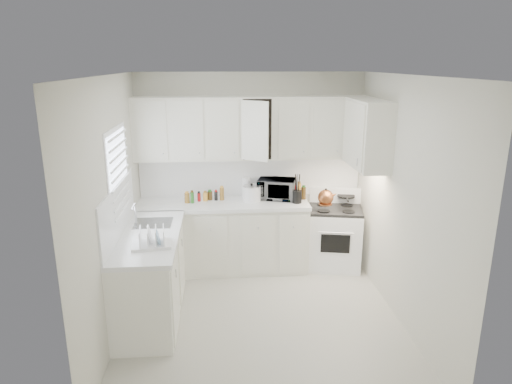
{
  "coord_description": "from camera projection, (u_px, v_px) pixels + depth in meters",
  "views": [
    {
      "loc": [
        -0.41,
        -4.46,
        2.73
      ],
      "look_at": [
        0.0,
        0.7,
        1.25
      ],
      "focal_mm": 32.17,
      "sensor_mm": 36.0,
      "label": 1
    }
  ],
  "objects": [
    {
      "name": "upper_cabinets_right",
      "position": [
        365.0,
        167.0,
        5.53
      ],
      "size": [
        0.33,
        0.9,
        0.8
      ],
      "primitive_type": null,
      "color": "beige",
      "rests_on": "wall_right"
    },
    {
      "name": "wall_right",
      "position": [
        404.0,
        203.0,
        4.81
      ],
      "size": [
        0.0,
        3.2,
        3.2
      ],
      "primitive_type": "plane",
      "rotation": [
        1.57,
        0.0,
        -1.57
      ],
      "color": "beige",
      "rests_on": "ground"
    },
    {
      "name": "backsplash_left",
      "position": [
        118.0,
        210.0,
        4.79
      ],
      "size": [
        0.02,
        1.6,
        0.55
      ],
      "primitive_type": "cube",
      "color": "silver",
      "rests_on": "wall_left"
    },
    {
      "name": "countertop_left",
      "position": [
        149.0,
        236.0,
        4.9
      ],
      "size": [
        0.64,
        1.62,
        0.05
      ],
      "primitive_type": "cube",
      "color": "silver",
      "rests_on": "lower_cabinets_left"
    },
    {
      "name": "window_blinds",
      "position": [
        119.0,
        177.0,
        4.85
      ],
      "size": [
        0.06,
        0.96,
        1.06
      ],
      "primitive_type": null,
      "color": "white",
      "rests_on": "wall_left"
    },
    {
      "name": "utensil_crock",
      "position": [
        297.0,
        188.0,
        5.93
      ],
      "size": [
        0.14,
        0.14,
        0.4
      ],
      "primitive_type": null,
      "rotation": [
        0.0,
        0.0,
        -0.1
      ],
      "color": "black",
      "rests_on": "countertop_back"
    },
    {
      "name": "stove",
      "position": [
        335.0,
        230.0,
        6.2
      ],
      "size": [
        0.79,
        0.7,
        1.07
      ],
      "primitive_type": null,
      "rotation": [
        0.0,
        0.0,
        -0.2
      ],
      "color": "white",
      "rests_on": "floor"
    },
    {
      "name": "spice_left_2",
      "position": [
        199.0,
        195.0,
        6.08
      ],
      "size": [
        0.06,
        0.06,
        0.13
      ],
      "primitive_type": "cylinder",
      "color": "red",
      "rests_on": "countertop_back"
    },
    {
      "name": "sauce_right_2",
      "position": [
        302.0,
        190.0,
        6.22
      ],
      "size": [
        0.06,
        0.06,
        0.19
      ],
      "primitive_type": "cylinder",
      "color": "#4C3515",
      "rests_on": "countertop_back"
    },
    {
      "name": "wall_back",
      "position": [
        251.0,
        170.0,
        6.23
      ],
      "size": [
        3.0,
        0.0,
        3.0
      ],
      "primitive_type": "plane",
      "rotation": [
        1.57,
        0.0,
        0.0
      ],
      "color": "beige",
      "rests_on": "ground"
    },
    {
      "name": "wall_front",
      "position": [
        283.0,
        276.0,
        3.16
      ],
      "size": [
        3.0,
        0.0,
        3.0
      ],
      "primitive_type": "plane",
      "rotation": [
        -1.57,
        0.0,
        0.0
      ],
      "color": "beige",
      "rests_on": "ground"
    },
    {
      "name": "wall_left",
      "position": [
        112.0,
        210.0,
        4.58
      ],
      "size": [
        0.0,
        3.2,
        3.2
      ],
      "primitive_type": "plane",
      "rotation": [
        1.57,
        0.0,
        1.57
      ],
      "color": "beige",
      "rests_on": "ground"
    },
    {
      "name": "spice_left_4",
      "position": [
        210.0,
        195.0,
        6.09
      ],
      "size": [
        0.06,
        0.06,
        0.13
      ],
      "primitive_type": "cylinder",
      "color": "#4C3515",
      "rests_on": "countertop_back"
    },
    {
      "name": "sauce_right_1",
      "position": [
        299.0,
        191.0,
        6.15
      ],
      "size": [
        0.06,
        0.06,
        0.19
      ],
      "primitive_type": "cylinder",
      "color": "gold",
      "rests_on": "countertop_back"
    },
    {
      "name": "rice_cooker",
      "position": [
        252.0,
        192.0,
        6.03
      ],
      "size": [
        0.3,
        0.3,
        0.24
      ],
      "primitive_type": null,
      "rotation": [
        0.0,
        0.0,
        -0.33
      ],
      "color": "white",
      "rests_on": "countertop_back"
    },
    {
      "name": "dish_rack",
      "position": [
        151.0,
        236.0,
        4.56
      ],
      "size": [
        0.41,
        0.33,
        0.21
      ],
      "primitive_type": null,
      "rotation": [
        0.0,
        0.0,
        0.12
      ],
      "color": "white",
      "rests_on": "countertop_left"
    },
    {
      "name": "countertop_back",
      "position": [
        223.0,
        204.0,
        6.0
      ],
      "size": [
        2.24,
        0.64,
        0.05
      ],
      "primitive_type": "cube",
      "color": "silver",
      "rests_on": "lower_cabinets_back"
    },
    {
      "name": "upper_cabinets_back",
      "position": [
        252.0,
        158.0,
        6.01
      ],
      "size": [
        3.0,
        0.33,
        0.8
      ],
      "primitive_type": null,
      "color": "beige",
      "rests_on": "wall_back"
    },
    {
      "name": "spice_left_6",
      "position": [
        222.0,
        195.0,
        6.1
      ],
      "size": [
        0.06,
        0.06,
        0.13
      ],
      "primitive_type": "cylinder",
      "color": "olive",
      "rests_on": "countertop_back"
    },
    {
      "name": "spice_left_0",
      "position": [
        188.0,
        196.0,
        6.07
      ],
      "size": [
        0.06,
        0.06,
        0.13
      ],
      "primitive_type": "cylinder",
      "color": "olive",
      "rests_on": "countertop_back"
    },
    {
      "name": "spice_left_1",
      "position": [
        193.0,
        197.0,
        5.99
      ],
      "size": [
        0.06,
        0.06,
        0.13
      ],
      "primitive_type": "cylinder",
      "color": "#296A23",
      "rests_on": "countertop_back"
    },
    {
      "name": "frying_pan",
      "position": [
        346.0,
        196.0,
        6.25
      ],
      "size": [
        0.3,
        0.44,
        0.04
      ],
      "primitive_type": null,
      "rotation": [
        0.0,
        0.0,
        -0.17
      ],
      "color": "black",
      "rests_on": "stove"
    },
    {
      "name": "paper_towel",
      "position": [
        246.0,
        187.0,
        6.2
      ],
      "size": [
        0.12,
        0.12,
        0.27
      ],
      "primitive_type": "cylinder",
      "color": "white",
      "rests_on": "countertop_back"
    },
    {
      "name": "lower_cabinets_left",
      "position": [
        151.0,
        277.0,
        5.03
      ],
      "size": [
        0.6,
        1.6,
        0.9
      ],
      "primitive_type": null,
      "color": "beige",
      "rests_on": "floor"
    },
    {
      "name": "lower_cabinets_back",
      "position": [
        223.0,
        238.0,
        6.14
      ],
      "size": [
        2.22,
        0.6,
        0.9
      ],
      "primitive_type": null,
      "color": "beige",
      "rests_on": "floor"
    },
    {
      "name": "floor",
      "position": [
        261.0,
        318.0,
        5.05
      ],
      "size": [
        3.2,
        3.2,
        0.0
      ],
      "primitive_type": "plane",
      "color": "beige",
      "rests_on": "ground"
    },
    {
      "name": "tea_kettle",
      "position": [
        326.0,
        196.0,
        5.89
      ],
      "size": [
        0.31,
        0.29,
        0.23
      ],
      "primitive_type": null,
      "rotation": [
        0.0,
        0.0,
        -0.39
      ],
      "color": "#9C4E2A",
      "rests_on": "stove"
    },
    {
      "name": "spice_left_3",
      "position": [
        205.0,
        197.0,
        6.0
      ],
      "size": [
        0.06,
        0.06,
        0.13
      ],
      "primitive_type": "cylinder",
      "color": "gold",
      "rests_on": "countertop_back"
    },
    {
      "name": "microwave",
      "position": [
        277.0,
        187.0,
        6.12
      ],
      "size": [
        0.54,
        0.39,
        0.33
      ],
      "primitive_type": "imported",
      "rotation": [
        0.0,
        0.0,
        -0.28
      ],
      "color": "gray",
      "rests_on": "countertop_back"
    },
    {
      "name": "sauce_right_0",
      "position": [
        294.0,
        190.0,
        6.21
      ],
      "size": [
        0.06,
        0.06,
        0.19
      ],
      "primitive_type": "cylinder",
      "color": "red",
      "rests_on": "countertop_back"
    },
    {
      "name": "backsplash_back",
      "position": [
        251.0,
        176.0,
        6.24
      ],
      "size": [
        2.98,
        0.02,
        0.55
      ],
      "primitive_type": "cube",
      "color": "silver",
      "rests_on": "wall_back"
    },
    {
      "name": "sink",
      "position": [
        153.0,
        213.0,
        5.19
      ],
      "size": [
        0.42,
        0.38,
        0.3
      ],
      "primitive_type": null,
      "color": "gray",
      "rests_on": "countertop_left"
    },
    {
      "name": "spice_left_5",
      "position": [
        216.0,
        197.0,
        6.01
      ],
      "size": [
        0.06,
        0.06,
        0.13
      ],
      "primitive_type": "cylinder",
      "color": "black",
      "rests_on": "countertop_back"
    },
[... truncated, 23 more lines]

